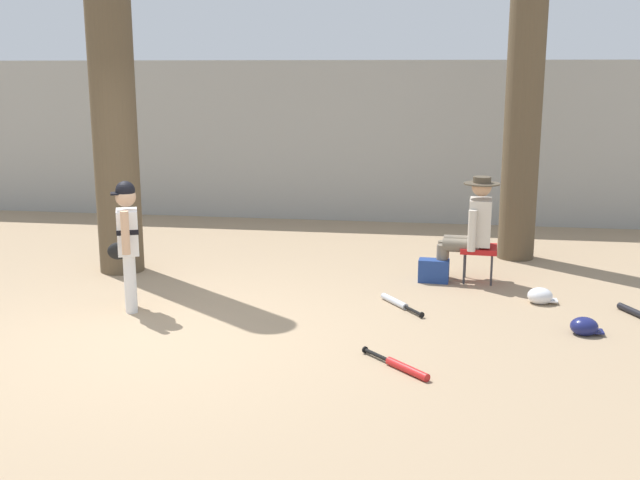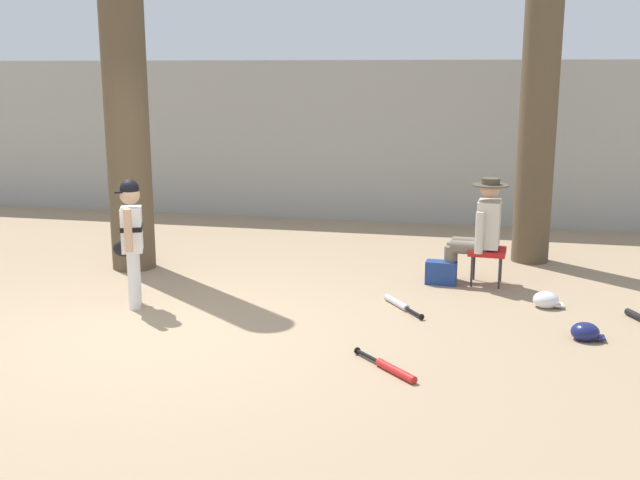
{
  "view_description": "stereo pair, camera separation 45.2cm",
  "coord_description": "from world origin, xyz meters",
  "px_view_note": "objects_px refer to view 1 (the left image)",
  "views": [
    {
      "loc": [
        2.42,
        -6.3,
        2.37
      ],
      "look_at": [
        1.29,
        0.87,
        0.75
      ],
      "focal_mm": 43.2,
      "sensor_mm": 36.0,
      "label": 1
    },
    {
      "loc": [
        2.86,
        -6.21,
        2.37
      ],
      "look_at": [
        1.29,
        0.87,
        0.75
      ],
      "focal_mm": 43.2,
      "sensor_mm": 36.0,
      "label": 2
    }
  ],
  "objects_px": {
    "handbag_beside_stool": "(434,271)",
    "bat_red_barrel": "(402,367)",
    "folding_stool": "(479,250)",
    "bat_black_composite": "(640,315)",
    "tree_near_player": "(113,104)",
    "seated_spectator": "(471,226)",
    "tree_behind_spectator": "(524,93)",
    "bat_aluminum_silver": "(397,303)",
    "batting_helmet_white": "(540,296)",
    "young_ballplayer": "(127,237)",
    "batting_helmet_navy": "(584,327)"
  },
  "relations": [
    {
      "from": "handbag_beside_stool",
      "to": "bat_red_barrel",
      "type": "relative_size",
      "value": 0.58
    },
    {
      "from": "folding_stool",
      "to": "bat_black_composite",
      "type": "relative_size",
      "value": 0.55
    },
    {
      "from": "tree_near_player",
      "to": "seated_spectator",
      "type": "xyz_separation_m",
      "value": [
        4.1,
        0.17,
        -1.33
      ]
    },
    {
      "from": "bat_red_barrel",
      "to": "bat_black_composite",
      "type": "bearing_deg",
      "value": 37.47
    },
    {
      "from": "folding_stool",
      "to": "bat_red_barrel",
      "type": "relative_size",
      "value": 0.72
    },
    {
      "from": "tree_behind_spectator",
      "to": "bat_aluminum_silver",
      "type": "distance_m",
      "value": 3.37
    },
    {
      "from": "seated_spectator",
      "to": "batting_helmet_white",
      "type": "height_order",
      "value": "seated_spectator"
    },
    {
      "from": "tree_near_player",
      "to": "tree_behind_spectator",
      "type": "distance_m",
      "value": 4.92
    },
    {
      "from": "young_ballplayer",
      "to": "bat_red_barrel",
      "type": "bearing_deg",
      "value": -23.2
    },
    {
      "from": "bat_aluminum_silver",
      "to": "tree_behind_spectator",
      "type": "bearing_deg",
      "value": 59.13
    },
    {
      "from": "bat_aluminum_silver",
      "to": "batting_helmet_white",
      "type": "height_order",
      "value": "batting_helmet_white"
    },
    {
      "from": "handbag_beside_stool",
      "to": "folding_stool",
      "type": "bearing_deg",
      "value": 11.21
    },
    {
      "from": "handbag_beside_stool",
      "to": "batting_helmet_white",
      "type": "height_order",
      "value": "handbag_beside_stool"
    },
    {
      "from": "tree_near_player",
      "to": "bat_aluminum_silver",
      "type": "distance_m",
      "value": 3.97
    },
    {
      "from": "tree_near_player",
      "to": "folding_stool",
      "type": "xyz_separation_m",
      "value": [
        4.2,
        0.16,
        -1.6
      ]
    },
    {
      "from": "tree_near_player",
      "to": "seated_spectator",
      "type": "bearing_deg",
      "value": 2.34
    },
    {
      "from": "bat_black_composite",
      "to": "seated_spectator",
      "type": "bearing_deg",
      "value": 145.4
    },
    {
      "from": "young_ballplayer",
      "to": "handbag_beside_stool",
      "type": "height_order",
      "value": "young_ballplayer"
    },
    {
      "from": "tree_behind_spectator",
      "to": "batting_helmet_navy",
      "type": "height_order",
      "value": "tree_behind_spectator"
    },
    {
      "from": "seated_spectator",
      "to": "bat_red_barrel",
      "type": "relative_size",
      "value": 2.04
    },
    {
      "from": "tree_behind_spectator",
      "to": "young_ballplayer",
      "type": "bearing_deg",
      "value": -144.86
    },
    {
      "from": "bat_red_barrel",
      "to": "batting_helmet_navy",
      "type": "relative_size",
      "value": 1.98
    },
    {
      "from": "tree_behind_spectator",
      "to": "handbag_beside_stool",
      "type": "bearing_deg",
      "value": -127.64
    },
    {
      "from": "bat_black_composite",
      "to": "bat_red_barrel",
      "type": "xyz_separation_m",
      "value": [
        -2.22,
        -1.7,
        0.0
      ]
    },
    {
      "from": "bat_aluminum_silver",
      "to": "batting_helmet_white",
      "type": "relative_size",
      "value": 2.07
    },
    {
      "from": "batting_helmet_white",
      "to": "bat_red_barrel",
      "type": "bearing_deg",
      "value": -122.65
    },
    {
      "from": "bat_red_barrel",
      "to": "bat_aluminum_silver",
      "type": "bearing_deg",
      "value": 94.6
    },
    {
      "from": "bat_black_composite",
      "to": "folding_stool",
      "type": "bearing_deg",
      "value": 143.85
    },
    {
      "from": "bat_red_barrel",
      "to": "batting_helmet_white",
      "type": "bearing_deg",
      "value": 57.35
    },
    {
      "from": "handbag_beside_stool",
      "to": "bat_black_composite",
      "type": "bearing_deg",
      "value": -26.59
    },
    {
      "from": "tree_near_player",
      "to": "young_ballplayer",
      "type": "relative_size",
      "value": 3.58
    },
    {
      "from": "bat_aluminum_silver",
      "to": "batting_helmet_navy",
      "type": "distance_m",
      "value": 1.83
    },
    {
      "from": "handbag_beside_stool",
      "to": "bat_red_barrel",
      "type": "distance_m",
      "value": 2.71
    },
    {
      "from": "young_ballplayer",
      "to": "seated_spectator",
      "type": "height_order",
      "value": "young_ballplayer"
    },
    {
      "from": "tree_behind_spectator",
      "to": "folding_stool",
      "type": "height_order",
      "value": "tree_behind_spectator"
    },
    {
      "from": "tree_near_player",
      "to": "seated_spectator",
      "type": "height_order",
      "value": "tree_near_player"
    },
    {
      "from": "young_ballplayer",
      "to": "batting_helmet_navy",
      "type": "relative_size",
      "value": 4.4
    },
    {
      "from": "bat_black_composite",
      "to": "bat_aluminum_silver",
      "type": "bearing_deg",
      "value": 179.34
    },
    {
      "from": "young_ballplayer",
      "to": "handbag_beside_stool",
      "type": "distance_m",
      "value": 3.41
    },
    {
      "from": "tree_near_player",
      "to": "bat_black_composite",
      "type": "xyz_separation_m",
      "value": [
        5.7,
        -0.94,
        -1.94
      ]
    },
    {
      "from": "folding_stool",
      "to": "handbag_beside_stool",
      "type": "height_order",
      "value": "folding_stool"
    },
    {
      "from": "batting_helmet_white",
      "to": "young_ballplayer",
      "type": "bearing_deg",
      "value": -168.2
    },
    {
      "from": "tree_near_player",
      "to": "tree_behind_spectator",
      "type": "bearing_deg",
      "value": 16.37
    },
    {
      "from": "handbag_beside_stool",
      "to": "tree_behind_spectator",
      "type": "bearing_deg",
      "value": 52.36
    },
    {
      "from": "young_ballplayer",
      "to": "batting_helmet_navy",
      "type": "bearing_deg",
      "value": -0.87
    },
    {
      "from": "tree_behind_spectator",
      "to": "folding_stool",
      "type": "bearing_deg",
      "value": -113.19
    },
    {
      "from": "young_ballplayer",
      "to": "batting_helmet_navy",
      "type": "xyz_separation_m",
      "value": [
        4.38,
        -0.07,
        -0.67
      ]
    },
    {
      "from": "seated_spectator",
      "to": "folding_stool",
      "type": "bearing_deg",
      "value": -3.71
    },
    {
      "from": "tree_near_player",
      "to": "batting_helmet_white",
      "type": "xyz_separation_m",
      "value": [
        4.8,
        -0.59,
        -1.89
      ]
    },
    {
      "from": "young_ballplayer",
      "to": "folding_stool",
      "type": "bearing_deg",
      "value": 24.66
    }
  ]
}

